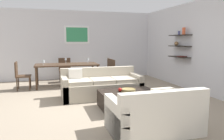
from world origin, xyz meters
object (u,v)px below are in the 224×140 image
at_px(loveseat_white, 154,115).
at_px(coffee_table, 129,100).
at_px(dining_chair_left_near, 20,74).
at_px(sofa_beige, 101,86).
at_px(wine_glass_right_far, 88,59).
at_px(dining_table, 67,66).
at_px(apple_on_coffee_table, 120,90).
at_px(dining_chair_head, 65,68).
at_px(decorative_bowl, 128,90).
at_px(wine_glass_head, 66,59).
at_px(dining_chair_right_far, 106,69).
at_px(dining_chair_right_near, 110,70).
at_px(wine_glass_left_near, 43,62).

xyz_separation_m(loveseat_white, coffee_table, (0.06, 1.31, -0.10)).
bearing_deg(dining_chair_left_near, coffee_table, -47.15).
xyz_separation_m(sofa_beige, loveseat_white, (0.30, -2.50, 0.00)).
bearing_deg(wine_glass_right_far, dining_table, -171.24).
xyz_separation_m(coffee_table, dining_table, (-1.11, 2.95, 0.50)).
relative_size(sofa_beige, apple_on_coffee_table, 23.48).
bearing_deg(dining_chair_head, decorative_bowl, -73.43).
bearing_deg(dining_table, loveseat_white, -76.17).
bearing_deg(loveseat_white, wine_glass_right_far, 94.04).
relative_size(loveseat_white, decorative_bowl, 4.56).
bearing_deg(loveseat_white, decorative_bowl, 87.29).
distance_m(sofa_beige, wine_glass_head, 2.37).
relative_size(apple_on_coffee_table, dining_chair_head, 0.10).
xyz_separation_m(dining_table, dining_chair_head, (0.00, 0.87, -0.18)).
bearing_deg(dining_chair_right_far, wine_glass_head, 172.31).
distance_m(dining_chair_head, wine_glass_head, 0.60).
bearing_deg(coffee_table, apple_on_coffee_table, 149.63).
bearing_deg(dining_chair_right_near, coffee_table, -96.71).
bearing_deg(dining_chair_left_near, wine_glass_left_near, 7.67).
relative_size(dining_chair_left_near, wine_glass_left_near, 5.59).
distance_m(dining_chair_right_far, wine_glass_head, 1.49).
bearing_deg(dining_table, coffee_table, -69.37).
bearing_deg(wine_glass_head, dining_table, -90.00).
distance_m(loveseat_white, dining_chair_right_near, 4.08).
distance_m(coffee_table, wine_glass_right_far, 3.16).
height_order(loveseat_white, dining_chair_head, dining_chair_head).
xyz_separation_m(decorative_bowl, wine_glass_right_far, (-0.37, 3.00, 0.46)).
height_order(dining_chair_left_near, wine_glass_head, wine_glass_head).
height_order(coffee_table, dining_chair_left_near, dining_chair_left_near).
bearing_deg(loveseat_white, dining_chair_right_near, 84.59).
bearing_deg(dining_table, wine_glass_left_near, -171.24).
height_order(dining_chair_right_near, dining_chair_head, same).
relative_size(loveseat_white, wine_glass_head, 8.46).
distance_m(coffee_table, dining_chair_right_far, 3.19).
relative_size(dining_chair_head, wine_glass_head, 5.07).
height_order(dining_chair_right_far, dining_chair_head, same).
bearing_deg(wine_glass_right_far, dining_chair_right_far, 7.67).
distance_m(dining_chair_head, wine_glass_left_near, 1.28).
bearing_deg(decorative_bowl, apple_on_coffee_table, 169.09).
xyz_separation_m(sofa_beige, dining_chair_right_near, (0.69, 1.56, 0.21)).
bearing_deg(coffee_table, dining_table, 110.63).
bearing_deg(coffee_table, dining_chair_left_near, 132.85).
xyz_separation_m(apple_on_coffee_table, dining_table, (-0.93, 2.84, 0.26)).
height_order(dining_table, dining_chair_head, dining_chair_head).
xyz_separation_m(dining_chair_right_near, dining_chair_right_far, (0.00, 0.42, 0.00)).
bearing_deg(wine_glass_left_near, dining_chair_right_near, -2.46).
height_order(dining_chair_left_near, wine_glass_left_near, wine_glass_left_near).
distance_m(dining_chair_right_near, dining_chair_head, 1.79).
bearing_deg(apple_on_coffee_table, dining_chair_right_far, 80.54).
xyz_separation_m(wine_glass_right_far, wine_glass_left_near, (-1.48, -0.23, -0.01)).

